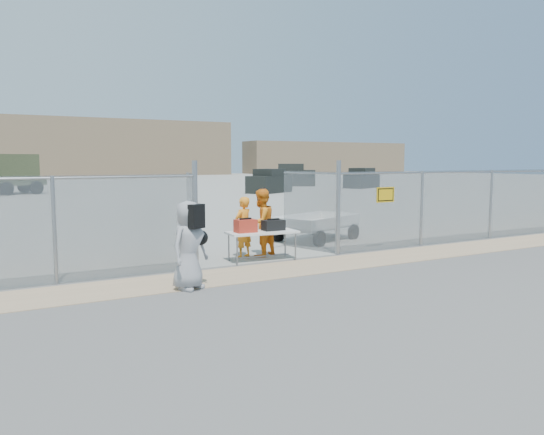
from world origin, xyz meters
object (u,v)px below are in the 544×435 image
folding_table (262,246)px  security_worker_right (261,223)px  visitor (189,245)px  utility_trailer (317,227)px  security_worker_left (243,227)px

folding_table → security_worker_right: bearing=69.3°
security_worker_right → visitor: security_worker_right is taller
visitor → folding_table: bearing=8.2°
security_worker_right → utility_trailer: (2.81, 1.60, -0.46)m
security_worker_left → visitor: visitor is taller
visitor → utility_trailer: visitor is taller
security_worker_right → visitor: size_ratio=1.02×
folding_table → visitor: (-2.62, -1.89, 0.49)m
security_worker_left → visitor: 3.49m
security_worker_left → security_worker_right: security_worker_right is taller
utility_trailer → visitor: bearing=-166.1°
folding_table → security_worker_right: size_ratio=0.99×
security_worker_right → utility_trailer: security_worker_right is taller
security_worker_right → visitor: bearing=18.4°
security_worker_left → security_worker_right: bearing=144.4°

